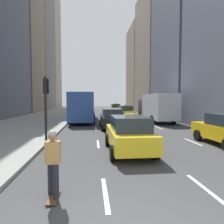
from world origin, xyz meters
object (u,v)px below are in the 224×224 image
at_px(city_bus, 83,106).
at_px(traffic_light_pole, 46,102).
at_px(taxi_third, 115,108).
at_px(taxi_second, 126,112).
at_px(skateboarder, 53,161).
at_px(sedan_black_near, 112,118).
at_px(box_truck, 156,107).
at_px(taxi_fourth, 129,134).

height_order(city_bus, traffic_light_pole, traffic_light_pole).
xyz_separation_m(taxi_third, city_bus, (-5.61, -13.92, 0.91)).
relative_size(taxi_second, skateboarder, 2.52).
relative_size(sedan_black_near, skateboarder, 2.79).
xyz_separation_m(taxi_second, taxi_third, (0.00, 11.77, 0.00)).
bearing_deg(taxi_third, box_truck, -80.19).
bearing_deg(city_bus, taxi_second, 20.97).
height_order(skateboarder, traffic_light_pole, traffic_light_pole).
distance_m(taxi_third, city_bus, 15.04).
relative_size(sedan_black_near, traffic_light_pole, 1.35).
bearing_deg(city_bus, skateboarder, -89.71).
bearing_deg(sedan_black_near, taxi_third, 82.42).
bearing_deg(traffic_light_pole, city_bus, 85.51).
bearing_deg(taxi_second, traffic_light_pole, -112.08).
xyz_separation_m(taxi_third, taxi_fourth, (-2.80, -29.09, 0.00)).
distance_m(taxi_second, box_truck, 5.30).
distance_m(taxi_second, sedan_black_near, 9.69).
distance_m(taxi_second, traffic_light_pole, 18.02).
height_order(taxi_third, city_bus, city_bus).
height_order(taxi_fourth, skateboarder, taxi_fourth).
bearing_deg(skateboarder, box_truck, 64.13).
bearing_deg(taxi_third, taxi_fourth, -95.50).
bearing_deg(taxi_third, taxi_second, -90.00).
distance_m(taxi_fourth, traffic_light_pole, 4.29).
height_order(city_bus, skateboarder, city_bus).
xyz_separation_m(taxi_second, taxi_fourth, (-2.80, -17.32, 0.00)).
relative_size(taxi_fourth, city_bus, 0.38).
height_order(sedan_black_near, box_truck, box_truck).
xyz_separation_m(taxi_fourth, traffic_light_pole, (-3.95, 0.68, 1.53)).
bearing_deg(taxi_second, sedan_black_near, -106.80).
bearing_deg(box_truck, sedan_black_near, -139.13).
bearing_deg(taxi_fourth, box_truck, 66.52).
xyz_separation_m(taxi_fourth, box_truck, (5.60, 12.89, 0.83)).
relative_size(taxi_third, city_bus, 0.38).
relative_size(city_bus, traffic_light_pole, 3.22).
distance_m(sedan_black_near, box_truck, 7.45).
relative_size(box_truck, traffic_light_pole, 2.33).
height_order(taxi_third, sedan_black_near, taxi_third).
height_order(taxi_second, sedan_black_near, taxi_second).
bearing_deg(traffic_light_pole, taxi_third, 76.63).
xyz_separation_m(city_bus, box_truck, (8.41, -2.28, -0.08)).
distance_m(sedan_black_near, city_bus, 7.71).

